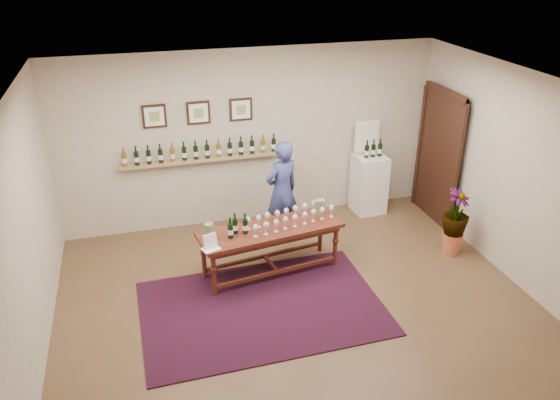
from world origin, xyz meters
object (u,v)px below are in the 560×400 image
object	(u,v)px
potted_plant	(455,222)
person	(282,191)
display_pedestal	(369,184)
tasting_table	(271,235)

from	to	relation	value
potted_plant	person	xyz separation A→B (m)	(-2.31, 1.11, 0.28)
display_pedestal	person	distance (m)	1.79
tasting_table	person	world-z (taller)	person
display_pedestal	person	xyz separation A→B (m)	(-1.68, -0.53, 0.30)
tasting_table	display_pedestal	xyz separation A→B (m)	(2.09, 1.40, -0.10)
display_pedestal	potted_plant	bearing A→B (deg)	-68.91
display_pedestal	potted_plant	world-z (taller)	display_pedestal
display_pedestal	potted_plant	xyz separation A→B (m)	(0.63, -1.63, 0.02)
display_pedestal	tasting_table	bearing A→B (deg)	-146.08
potted_plant	person	size ratio (longest dim) A/B	0.55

